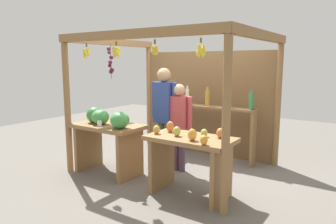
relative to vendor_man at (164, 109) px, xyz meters
name	(u,v)px	position (x,y,z in m)	size (l,w,h in m)	color
ground_plane	(175,168)	(0.15, 0.11, -1.03)	(12.00, 12.00, 0.00)	slate
market_stall	(189,89)	(0.15, 0.57, 0.30)	(2.89, 2.30, 2.23)	olive
fruit_counter_left	(106,130)	(-0.63, -0.72, -0.31)	(1.18, 0.64, 1.07)	olive
fruit_counter_right	(190,153)	(0.91, -0.71, -0.44)	(1.16, 0.65, 0.97)	olive
bottle_shelf_unit	(206,117)	(0.32, 0.93, -0.25)	(1.85, 0.22, 1.36)	olive
vendor_man	(164,109)	(0.00, 0.00, 0.00)	(0.48, 0.23, 1.71)	#4A5544
vendor_woman	(179,120)	(0.27, 0.04, -0.17)	(0.48, 0.20, 1.45)	#52394E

